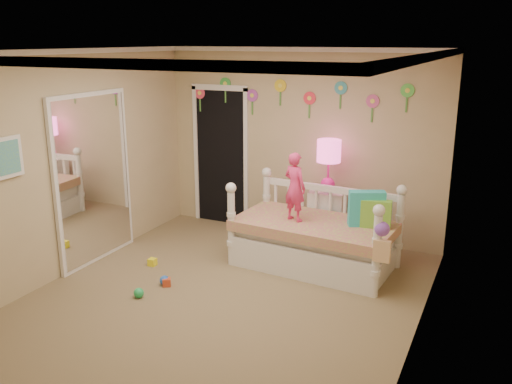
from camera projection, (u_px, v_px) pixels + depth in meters
The scene contains 18 objects.
floor at pixel (224, 298), 5.91m from camera, with size 4.00×4.50×0.01m, color #7F684C.
ceiling at pixel (220, 50), 5.21m from camera, with size 4.00×4.50×0.01m, color white.
back_wall at pixel (300, 144), 7.52m from camera, with size 4.00×0.01×2.60m, color tan.
left_wall at pixel (72, 163), 6.38m from camera, with size 0.01×4.50×2.60m, color tan.
right_wall at pixel (424, 206), 4.74m from camera, with size 0.01×4.50×2.60m, color tan.
crown_molding at pixel (220, 53), 5.22m from camera, with size 4.00×4.50×0.06m, color white, non-canonical shape.
daybed at pixel (315, 225), 6.61m from camera, with size 1.93×1.04×1.04m, color white, non-canonical shape.
pillow_turquoise at pixel (367, 208), 6.38m from camera, with size 0.42×0.15×0.42m, color #25AFBC.
pillow_lime at pixel (376, 214), 6.33m from camera, with size 0.35×0.13×0.33m, color #75BD39.
child at pixel (295, 187), 6.51m from camera, with size 0.31×0.20×0.84m, color #F53779.
nightstand at pixel (326, 219), 7.31m from camera, with size 0.46×0.35×0.76m, color white.
table_lamp at pixel (329, 157), 7.09m from camera, with size 0.31×0.31×0.69m.
closet_doorway at pixel (220, 156), 8.09m from camera, with size 0.90×0.04×2.07m, color black.
flower_decals at pixel (295, 97), 7.37m from camera, with size 3.40×0.02×0.50m, color #B2668C, non-canonical shape.
mirror_closet at pixel (94, 179), 6.69m from camera, with size 0.07×1.30×2.10m, color white.
wall_picture at pixel (8, 157), 5.51m from camera, with size 0.05×0.34×0.42m, color white.
hanging_bag at pixel (381, 243), 5.73m from camera, with size 0.20×0.16×0.36m, color beige, non-canonical shape.
toy_scatter at pixel (144, 278), 6.27m from camera, with size 0.80×1.30×0.11m, color #996666, non-canonical shape.
Camera 1 is at (2.60, -4.72, 2.71)m, focal length 38.30 mm.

